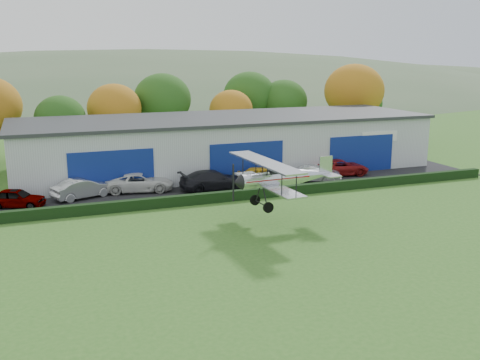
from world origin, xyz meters
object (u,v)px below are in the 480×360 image
object	(u,v)px
car_2	(140,182)
biplane	(280,177)
car_1	(83,188)
car_5	(316,174)
car_6	(340,167)
car_4	(263,175)
hangar	(225,143)
car_3	(213,180)
car_0	(16,198)

from	to	relation	value
car_2	biplane	size ratio (longest dim) A/B	0.65
car_1	car_5	size ratio (longest dim) A/B	1.09
car_1	car_5	xyz separation A→B (m)	(20.24, -1.49, -0.07)
car_2	biplane	bearing A→B (deg)	-139.61
car_6	biplane	bearing A→B (deg)	143.42
car_2	car_4	world-z (taller)	car_4
hangar	car_3	xyz separation A→B (m)	(-3.84, -7.96, -1.77)
hangar	car_4	size ratio (longest dim) A/B	8.67
car_5	hangar	bearing A→B (deg)	59.15
car_3	car_5	size ratio (longest dim) A/B	1.29
car_0	car_6	bearing A→B (deg)	-64.89
car_5	car_0	bearing A→B (deg)	113.80
car_3	car_1	bearing A→B (deg)	83.36
car_0	car_3	distance (m)	15.58
car_0	car_2	world-z (taller)	car_2
car_5	car_1	bearing A→B (deg)	110.61
hangar	car_1	xyz separation A→B (m)	(-14.48, -6.94, -1.80)
car_4	car_6	xyz separation A→B (m)	(8.36, 0.92, -0.04)
car_6	biplane	size ratio (longest dim) A/B	0.63
hangar	car_1	size ratio (longest dim) A/B	8.35
car_0	car_1	bearing A→B (deg)	-55.48
car_1	car_4	bearing A→B (deg)	-114.23
car_4	car_6	distance (m)	8.41
car_4	biplane	bearing A→B (deg)	179.38
hangar	car_5	distance (m)	10.37
car_1	car_3	world-z (taller)	car_3
car_0	hangar	bearing A→B (deg)	-45.07
car_4	car_3	bearing A→B (deg)	110.99
hangar	biplane	world-z (taller)	hangar
car_1	car_3	bearing A→B (deg)	-117.11
car_4	car_5	size ratio (longest dim) A/B	1.05
car_3	biplane	size ratio (longest dim) A/B	0.67
car_0	biplane	xyz separation A→B (m)	(16.81, -10.67, 2.54)
car_2	hangar	bearing A→B (deg)	-46.98
biplane	car_6	bearing A→B (deg)	42.05
car_2	car_6	world-z (taller)	car_2
car_3	car_6	bearing A→B (deg)	-85.72
car_3	car_6	xyz separation A→B (m)	(13.12, 1.24, -0.08)
hangar	car_4	world-z (taller)	hangar
hangar	car_5	xyz separation A→B (m)	(5.76, -8.42, -1.87)
hangar	car_5	bearing A→B (deg)	-55.66
car_5	car_6	world-z (taller)	car_6
car_1	car_3	size ratio (longest dim) A/B	0.84
hangar	car_6	world-z (taller)	hangar
car_5	car_6	xyz separation A→B (m)	(3.52, 1.71, 0.02)
car_1	car_4	size ratio (longest dim) A/B	1.04
car_6	car_5	bearing A→B (deg)	124.19
car_4	car_0	bearing A→B (deg)	108.10
car_6	car_3	bearing A→B (deg)	103.73
hangar	car_2	bearing A→B (deg)	-147.04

